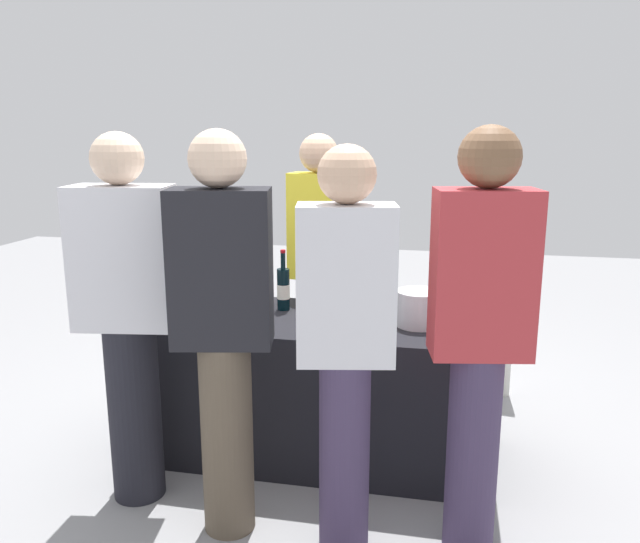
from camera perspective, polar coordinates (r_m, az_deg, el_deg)
ground_plane at (r=3.56m, az=-0.00°, el=-15.97°), size 12.00×12.00×0.00m
tasting_table at (r=3.39m, az=-0.00°, el=-10.38°), size 1.81×0.73×0.75m
wine_bottle_0 at (r=3.60m, az=-10.16°, el=-0.97°), size 0.07×0.07×0.32m
wine_bottle_1 at (r=3.50m, az=-9.24°, el=-1.19°), size 0.07×0.07×0.34m
wine_bottle_2 at (r=3.44m, az=-5.37°, el=-1.35°), size 0.07×0.07×0.33m
wine_bottle_3 at (r=3.40m, az=-3.36°, el=-1.55°), size 0.07×0.07×0.33m
wine_bottle_4 at (r=3.36m, az=1.01°, el=-1.61°), size 0.07×0.07×0.32m
wine_glass_0 at (r=3.22m, az=-10.37°, el=-2.83°), size 0.07×0.07×0.14m
wine_glass_1 at (r=3.07m, az=4.95°, el=-3.57°), size 0.07×0.07×0.14m
wine_glass_2 at (r=3.10m, az=9.27°, el=-3.65°), size 0.06×0.06×0.13m
ice_bucket at (r=3.16m, az=9.00°, el=-3.32°), size 0.23×0.23×0.18m
server_pouring at (r=3.77m, az=-0.12°, el=1.07°), size 0.36×0.23×1.69m
guest_0 at (r=2.95m, az=-17.11°, el=-3.37°), size 0.47×0.30×1.71m
guest_1 at (r=2.60m, az=-8.81°, el=-4.67°), size 0.44×0.29×1.72m
guest_2 at (r=2.47m, az=2.34°, el=-6.14°), size 0.41×0.27×1.66m
guest_3 at (r=2.51m, az=14.33°, el=-5.19°), size 0.41×0.27×1.73m
menu_board at (r=4.25m, az=14.15°, el=-5.44°), size 0.45×0.09×0.82m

